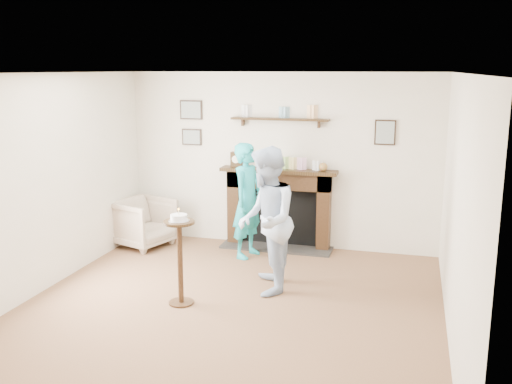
% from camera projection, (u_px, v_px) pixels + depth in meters
% --- Properties ---
extents(ground, '(5.00, 5.00, 0.00)m').
position_uv_depth(ground, '(226.00, 312.00, 6.08)').
color(ground, brown).
rests_on(ground, ground).
extents(room_shell, '(4.54, 5.02, 2.52)m').
position_uv_depth(room_shell, '(244.00, 152.00, 6.39)').
color(room_shell, beige).
rests_on(room_shell, ground).
extents(armchair, '(0.96, 0.95, 0.70)m').
position_uv_depth(armchair, '(144.00, 245.00, 8.37)').
color(armchair, tan).
rests_on(armchair, ground).
extents(man, '(0.83, 0.96, 1.69)m').
position_uv_depth(man, '(266.00, 291.00, 6.67)').
color(man, '#AEC0D9').
rests_on(man, ground).
extents(woman, '(0.51, 0.65, 1.58)m').
position_uv_depth(woman, '(248.00, 256.00, 7.91)').
color(woman, '#20A9B5').
rests_on(woman, ground).
extents(pedestal_table, '(0.34, 0.34, 1.08)m').
position_uv_depth(pedestal_table, '(180.00, 246.00, 6.17)').
color(pedestal_table, black).
rests_on(pedestal_table, ground).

